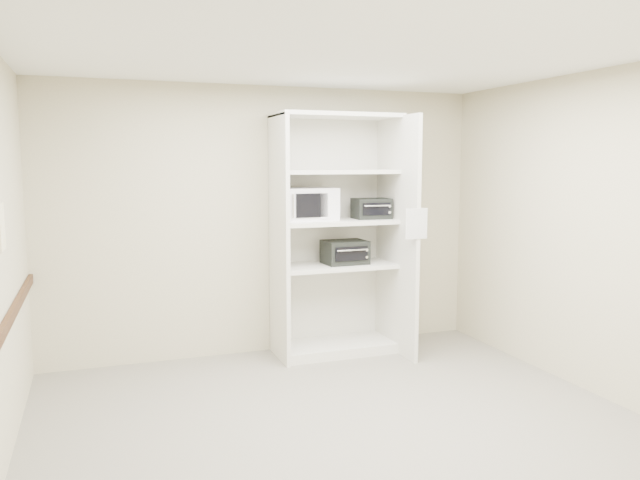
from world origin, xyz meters
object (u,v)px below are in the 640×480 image
object	(u,v)px
shelving_unit	(340,243)
toaster_oven_lower	(345,252)
microwave	(307,204)
toaster_oven_upper	(371,209)

from	to	relation	value
shelving_unit	toaster_oven_lower	xyz separation A→B (m)	(0.04, -0.03, -0.09)
shelving_unit	toaster_oven_lower	bearing A→B (deg)	-30.20
shelving_unit	microwave	world-z (taller)	shelving_unit
microwave	toaster_oven_lower	distance (m)	0.63
microwave	shelving_unit	bearing A→B (deg)	-12.68
toaster_oven_lower	microwave	bearing A→B (deg)	166.55
toaster_oven_upper	shelving_unit	bearing A→B (deg)	179.43
microwave	toaster_oven_upper	world-z (taller)	microwave
microwave	toaster_oven_upper	xyz separation A→B (m)	(0.67, -0.07, -0.06)
shelving_unit	toaster_oven_upper	size ratio (longest dim) A/B	6.71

